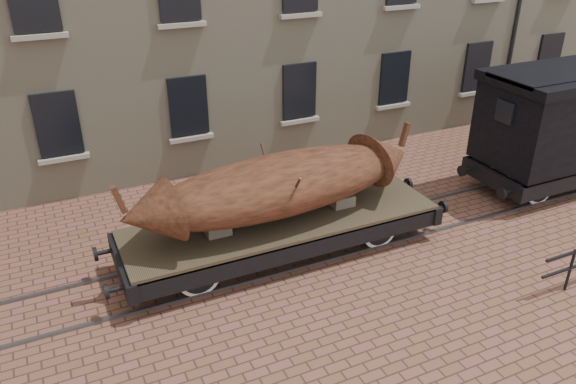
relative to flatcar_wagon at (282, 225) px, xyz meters
name	(u,v)px	position (x,y,z in m)	size (l,w,h in m)	color
ground	(350,236)	(1.85, 0.00, -0.76)	(90.00, 90.00, 0.00)	brown
rail_track	(350,235)	(1.85, 0.00, -0.73)	(30.00, 1.52, 0.06)	#59595E
flatcar_wagon	(282,225)	(0.00, 0.00, 0.00)	(8.12, 2.20, 1.22)	#4A3C28
iron_boat	(280,184)	(-0.05, 0.00, 1.05)	(7.13, 2.41, 1.68)	brown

